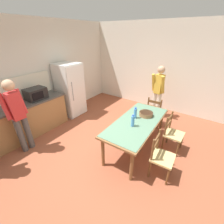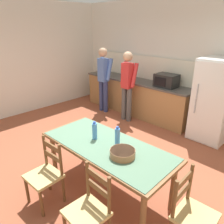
# 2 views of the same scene
# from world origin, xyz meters

# --- Properties ---
(ground_plane) EXTENTS (8.32, 8.32, 0.00)m
(ground_plane) POSITION_xyz_m (0.00, 0.00, 0.00)
(ground_plane) COLOR brown
(wall_back) EXTENTS (6.52, 0.12, 2.90)m
(wall_back) POSITION_xyz_m (0.00, 2.66, 1.45)
(wall_back) COLOR silver
(wall_back) RESTS_ON ground
(wall_right) EXTENTS (0.12, 5.20, 2.90)m
(wall_right) POSITION_xyz_m (3.26, 0.00, 1.45)
(wall_right) COLOR silver
(wall_right) RESTS_ON ground
(kitchen_counter) EXTENTS (3.21, 0.66, 0.93)m
(kitchen_counter) POSITION_xyz_m (-1.02, 2.23, 0.47)
(kitchen_counter) COLOR #9E7042
(kitchen_counter) RESTS_ON ground
(refrigerator) EXTENTS (0.70, 0.73, 1.70)m
(refrigerator) POSITION_xyz_m (1.03, 2.19, 0.85)
(refrigerator) COLOR white
(refrigerator) RESTS_ON ground
(microwave) EXTENTS (0.50, 0.39, 0.30)m
(microwave) POSITION_xyz_m (-0.11, 2.21, 1.08)
(microwave) COLOR black
(microwave) RESTS_ON kitchen_counter
(dining_table) EXTENTS (1.97, 0.90, 0.77)m
(dining_table) POSITION_xyz_m (0.64, -0.45, 0.68)
(dining_table) COLOR brown
(dining_table) RESTS_ON ground
(bottle_near_centre) EXTENTS (0.07, 0.07, 0.27)m
(bottle_near_centre) POSITION_xyz_m (0.40, -0.45, 0.89)
(bottle_near_centre) COLOR #4C8ED6
(bottle_near_centre) RESTS_ON dining_table
(bottle_off_centre) EXTENTS (0.07, 0.07, 0.27)m
(bottle_off_centre) POSITION_xyz_m (0.74, -0.34, 0.89)
(bottle_off_centre) COLOR #4C8ED6
(bottle_off_centre) RESTS_ON dining_table
(serving_bowl) EXTENTS (0.32, 0.32, 0.09)m
(serving_bowl) POSITION_xyz_m (0.98, -0.50, 0.82)
(serving_bowl) COLOR #9E6642
(serving_bowl) RESTS_ON dining_table
(chair_head_end) EXTENTS (0.42, 0.44, 0.91)m
(chair_head_end) POSITION_xyz_m (1.91, -0.42, 0.44)
(chair_head_end) COLOR brown
(chair_head_end) RESTS_ON ground
(chair_side_near_left) EXTENTS (0.44, 0.42, 0.91)m
(chair_side_near_left) POSITION_xyz_m (0.22, -1.18, 0.44)
(chair_side_near_left) COLOR brown
(chair_side_near_left) RESTS_ON ground
(chair_side_near_right) EXTENTS (0.43, 0.41, 0.91)m
(chair_side_near_right) POSITION_xyz_m (1.10, -1.15, 0.44)
(chair_side_near_right) COLOR brown
(chair_side_near_right) RESTS_ON ground
(person_at_counter) EXTENTS (0.43, 0.30, 1.72)m
(person_at_counter) POSITION_xyz_m (-0.86, 1.69, 0.96)
(person_at_counter) COLOR #4C4C4C
(person_at_counter) RESTS_ON ground
(person_by_table) EXTENTS (0.34, 0.46, 1.67)m
(person_by_table) POSITION_xyz_m (2.46, -0.26, 0.94)
(person_by_table) COLOR silver
(person_by_table) RESTS_ON ground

